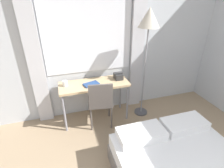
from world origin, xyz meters
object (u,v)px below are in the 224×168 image
Objects in this scene: desk at (94,87)px; book at (91,84)px; standing_lamp at (149,25)px; telephone at (118,76)px; desk_chair at (100,101)px; mug at (65,84)px.

desk is 0.11m from book.
standing_lamp is 0.98m from telephone.
standing_lamp is at bearing -3.25° from book.
desk_chair is 9.59× the size of mug.
desk_chair reaches higher than telephone.
telephone reaches higher than desk.
desk is at bearing 173.72° from standing_lamp.
desk is at bearing -4.41° from mug.
standing_lamp reaches higher than telephone.
book is 3.13× the size of mug.
standing_lamp is at bearing -17.91° from telephone.
desk is 0.27m from desk_chair.
desk_chair is at bearing -26.15° from mug.
standing_lamp is 21.20× the size of mug.
book is at bearing -142.36° from desk.
book is at bearing -10.95° from mug.
desk_chair reaches higher than book.
desk is 0.47m from telephone.
mug is (-0.93, -0.01, -0.01)m from telephone.
desk is 13.01× the size of mug.
desk is at bearing 37.64° from book.
book is 0.43m from mug.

